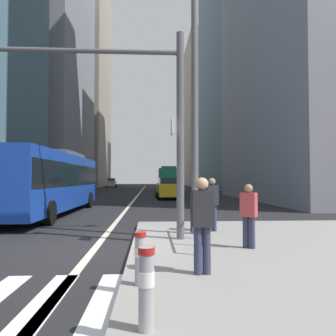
# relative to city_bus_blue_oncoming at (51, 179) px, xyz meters

# --- Properties ---
(ground_plane) EXTENTS (160.00, 160.00, 0.00)m
(ground_plane) POSITION_rel_city_bus_blue_oncoming_xyz_m (3.74, 11.87, -1.84)
(ground_plane) COLOR black
(median_island) EXTENTS (9.00, 10.00, 0.15)m
(median_island) POSITION_rel_city_bus_blue_oncoming_xyz_m (9.24, -9.13, -1.76)
(median_island) COLOR gray
(median_island) RESTS_ON ground
(lane_centre_line) EXTENTS (0.20, 80.00, 0.01)m
(lane_centre_line) POSITION_rel_city_bus_blue_oncoming_xyz_m (3.74, 21.87, -1.83)
(lane_centre_line) COLOR beige
(lane_centre_line) RESTS_ON ground
(office_tower_left_mid) EXTENTS (12.23, 21.40, 41.17)m
(office_tower_left_mid) POSITION_rel_city_bus_blue_oncoming_xyz_m (-12.26, 35.12, 18.75)
(office_tower_left_mid) COLOR gray
(office_tower_left_mid) RESTS_ON ground
(office_tower_left_far) EXTENTS (12.06, 21.31, 50.62)m
(office_tower_left_far) POSITION_rel_city_bus_blue_oncoming_xyz_m (-12.26, 62.30, 23.47)
(office_tower_left_far) COLOR gray
(office_tower_left_far) RESTS_ON ground
(office_tower_right_mid) EXTENTS (10.28, 25.50, 44.49)m
(office_tower_right_mid) POSITION_rel_city_bus_blue_oncoming_xyz_m (20.74, 38.12, 20.41)
(office_tower_right_mid) COLOR slate
(office_tower_right_mid) RESTS_ON ground
(office_tower_right_far) EXTENTS (11.90, 23.94, 38.42)m
(office_tower_right_far) POSITION_rel_city_bus_blue_oncoming_xyz_m (20.74, 68.24, 17.37)
(office_tower_right_far) COLOR gray
(office_tower_right_far) RESTS_ON ground
(city_bus_blue_oncoming) EXTENTS (2.81, 11.90, 3.40)m
(city_bus_blue_oncoming) POSITION_rel_city_bus_blue_oncoming_xyz_m (0.00, 0.00, 0.00)
(city_bus_blue_oncoming) COLOR #14389E
(city_bus_blue_oncoming) RESTS_ON ground
(city_bus_red_receding) EXTENTS (2.83, 10.74, 3.40)m
(city_bus_red_receding) POSITION_rel_city_bus_blue_oncoming_xyz_m (7.47, 25.10, -0.00)
(city_bus_red_receding) COLOR #198456
(city_bus_red_receding) RESTS_ON ground
(car_oncoming_mid) EXTENTS (2.17, 4.35, 1.94)m
(car_oncoming_mid) POSITION_rel_city_bus_blue_oncoming_xyz_m (-3.08, 49.40, -0.85)
(car_oncoming_mid) COLOR silver
(car_oncoming_mid) RESTS_ON ground
(car_receding_near) EXTENTS (2.17, 4.41, 1.94)m
(car_receding_near) POSITION_rel_city_bus_blue_oncoming_xyz_m (6.73, 11.66, -0.85)
(car_receding_near) COLOR gold
(car_receding_near) RESTS_ON ground
(traffic_signal_gantry) EXTENTS (6.22, 0.65, 6.00)m
(traffic_signal_gantry) POSITION_rel_city_bus_blue_oncoming_xyz_m (4.01, -7.77, 2.28)
(traffic_signal_gantry) COLOR #515156
(traffic_signal_gantry) RESTS_ON median_island
(street_lamp_post) EXTENTS (5.50, 0.32, 8.00)m
(street_lamp_post) POSITION_rel_city_bus_blue_oncoming_xyz_m (6.62, -6.93, 3.45)
(street_lamp_post) COLOR #56565B
(street_lamp_post) RESTS_ON median_island
(bollard_front) EXTENTS (0.20, 0.20, 0.95)m
(bollard_front) POSITION_rel_city_bus_blue_oncoming_xyz_m (5.19, -13.13, -1.16)
(bollard_front) COLOR #99999E
(bollard_front) RESTS_ON median_island
(bollard_left) EXTENTS (0.20, 0.20, 0.86)m
(bollard_left) POSITION_rel_city_bus_blue_oncoming_xyz_m (5.07, -11.59, -1.21)
(bollard_left) COLOR #99999E
(bollard_left) RESTS_ON median_island
(pedestrian_railing) EXTENTS (0.06, 3.16, 0.98)m
(pedestrian_railing) POSITION_rel_city_bus_blue_oncoming_xyz_m (6.54, -8.22, -1.00)
(pedestrian_railing) COLOR black
(pedestrian_railing) RESTS_ON median_island
(pedestrian_waiting) EXTENTS (0.43, 0.33, 1.74)m
(pedestrian_waiting) POSITION_rel_city_bus_blue_oncoming_xyz_m (7.25, -6.51, -0.71)
(pedestrian_waiting) COLOR #2D334C
(pedestrian_waiting) RESTS_ON median_island
(pedestrian_walking) EXTENTS (0.39, 0.26, 1.75)m
(pedestrian_walking) POSITION_rel_city_bus_blue_oncoming_xyz_m (6.17, -11.07, -0.71)
(pedestrian_walking) COLOR #2D334C
(pedestrian_walking) RESTS_ON median_island
(pedestrian_far) EXTENTS (0.45, 0.42, 1.59)m
(pedestrian_far) POSITION_rel_city_bus_blue_oncoming_xyz_m (7.68, -9.02, -0.81)
(pedestrian_far) COLOR #2D334C
(pedestrian_far) RESTS_ON median_island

